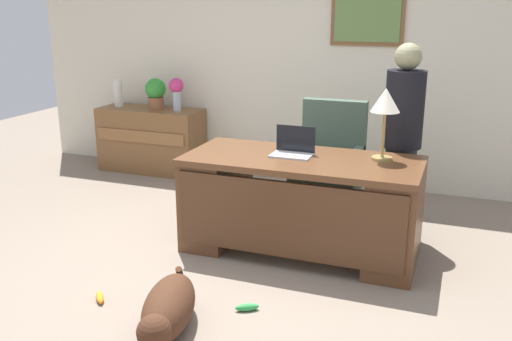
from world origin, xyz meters
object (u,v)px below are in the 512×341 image
dog_lying (168,309)px  laptop (293,148)px  person_standing (402,140)px  vase_with_flowers (176,90)px  credenza (151,140)px  desk_lamp (385,105)px  vase_empty (118,93)px  potted_plant (155,92)px  dog_toy_bone (247,307)px  armchair (329,166)px  desk (300,202)px  dog_toy_plush (100,297)px

dog_lying → laptop: (0.33, 1.50, 0.69)m
person_standing → vase_with_flowers: size_ratio=4.39×
credenza → desk_lamp: desk_lamp is taller
person_standing → vase_empty: person_standing is taller
potted_plant → dog_toy_bone: bearing=-50.4°
armchair → dog_toy_bone: bearing=-92.1°
desk → credenza: bearing=145.0°
dog_lying → person_standing: bearing=61.8°
laptop → vase_empty: size_ratio=1.01×
desk → desk_lamp: desk_lamp is taller
desk_lamp → vase_with_flowers: desk_lamp is taller
dog_lying → laptop: bearing=77.7°
armchair → vase_with_flowers: vase_with_flowers is taller
dog_lying → dog_toy_plush: 0.66m
vase_with_flowers → vase_empty: size_ratio=1.18×
vase_with_flowers → dog_toy_bone: (1.92, -2.65, -0.97)m
dog_lying → dog_toy_bone: bearing=47.9°
desk → dog_toy_bone: desk is taller
credenza → laptop: size_ratio=3.88×
vase_with_flowers → potted_plant: vase_with_flowers is taller
vase_with_flowers → vase_empty: (-0.79, 0.00, -0.08)m
laptop → desk_lamp: (0.68, 0.09, 0.37)m
armchair → vase_with_flowers: 2.18m
desk_lamp → dog_toy_bone: desk_lamp is taller
desk → laptop: bearing=135.9°
vase_with_flowers → dog_toy_bone: bearing=-54.1°
laptop → desk_lamp: desk_lamp is taller
dog_toy_bone → dog_toy_plush: size_ratio=1.00×
desk_lamp → dog_toy_plush: desk_lamp is taller
credenza → desk_lamp: bearing=-26.4°
laptop → person_standing: bearing=35.7°
armchair → potted_plant: bearing=162.1°
credenza → laptop: 2.77m
desk → vase_empty: bearing=149.4°
armchair → laptop: bearing=-97.3°
credenza → dog_toy_plush: 3.18m
potted_plant → vase_empty: bearing=180.0°
desk_lamp → person_standing: bearing=78.6°
person_standing → vase_with_flowers: (-2.66, 0.99, 0.15)m
desk_lamp → dog_toy_bone: (-0.65, -1.20, -1.19)m
desk → potted_plant: potted_plant is taller
credenza → person_standing: size_ratio=0.75×
desk_lamp → dog_toy_plush: bearing=-138.8°
laptop → potted_plant: (-2.16, 1.55, 0.11)m
armchair → dog_lying: size_ratio=1.30×
vase_with_flowers → laptop: bearing=-39.5°
person_standing → dog_toy_plush: person_standing is taller
credenza → vase_with_flowers: (0.37, 0.00, 0.62)m
desk → vase_empty: (-2.77, 1.64, 0.49)m
laptop → dog_toy_plush: bearing=-125.4°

